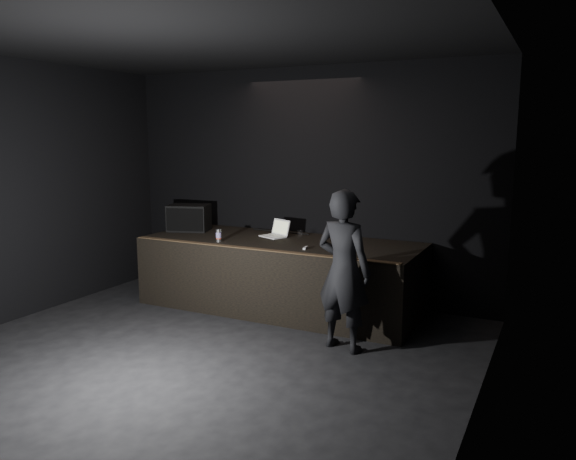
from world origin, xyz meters
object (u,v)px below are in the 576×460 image
at_px(stage_riser, 281,274).
at_px(beer_can, 219,236).
at_px(person, 344,270).
at_px(laptop, 276,232).
at_px(stage_monitor, 189,218).

bearing_deg(stage_riser, beer_can, -145.92).
height_order(stage_riser, beer_can, beer_can).
bearing_deg(person, stage_riser, -26.26).
distance_m(laptop, beer_can, 0.91).
bearing_deg(beer_can, person, -15.90).
bearing_deg(person, beer_can, -3.81).
height_order(laptop, beer_can, laptop).
height_order(beer_can, person, person).
bearing_deg(stage_monitor, beer_can, -50.33).
bearing_deg(person, stage_monitor, -9.17).
height_order(laptop, person, person).
xyz_separation_m(stage_riser, person, (1.38, -1.10, 0.45)).
distance_m(stage_monitor, person, 3.29).
relative_size(stage_riser, stage_monitor, 5.56).
bearing_deg(stage_riser, person, -38.36).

